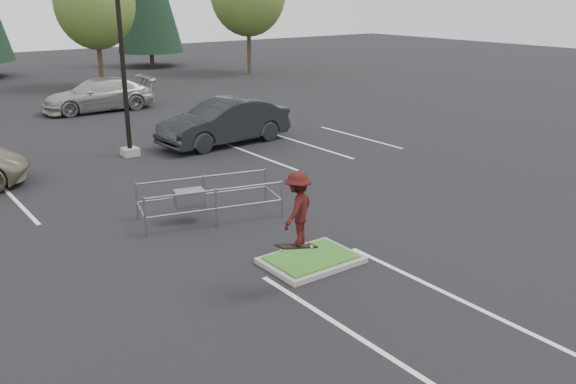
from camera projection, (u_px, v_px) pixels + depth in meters
ground at (311, 263)px, 14.45m from camera, size 120.00×120.00×0.00m
grass_median at (311, 260)px, 14.43m from camera, size 2.20×1.60×0.16m
stall_lines at (151, 206)px, 18.29m from camera, size 22.62×17.60×0.01m
light_pole at (120, 36)px, 22.47m from camera, size 0.70×0.60×10.12m
decid_c at (95, 6)px, 38.97m from camera, size 5.12×5.12×8.38m
cart_corral at (194, 197)px, 16.88m from camera, size 4.09×2.30×1.10m
skateboarder at (297, 209)px, 12.42m from camera, size 1.17×1.00×1.76m
car_r_charc at (224, 122)px, 25.48m from camera, size 5.79×2.37×1.87m
car_far_silver at (98, 95)px, 32.64m from camera, size 5.94×2.56×1.71m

